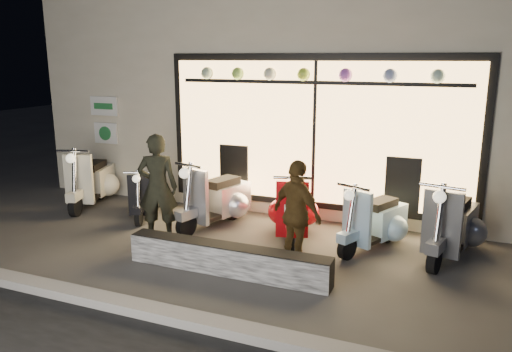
% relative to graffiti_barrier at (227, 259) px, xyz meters
% --- Properties ---
extents(ground, '(40.00, 40.00, 0.00)m').
position_rel_graffiti_barrier_xyz_m(ground, '(-0.38, 0.65, -0.20)').
color(ground, '#383533').
rests_on(ground, ground).
extents(kerb, '(40.00, 0.25, 0.12)m').
position_rel_graffiti_barrier_xyz_m(kerb, '(-0.38, -1.35, -0.14)').
color(kerb, slate).
rests_on(kerb, ground).
extents(shop_building, '(10.20, 6.23, 4.20)m').
position_rel_graffiti_barrier_xyz_m(shop_building, '(-0.37, 5.63, 1.90)').
color(shop_building, beige).
rests_on(shop_building, ground).
extents(graffiti_barrier, '(2.83, 0.28, 0.40)m').
position_rel_graffiti_barrier_xyz_m(graffiti_barrier, '(0.00, 0.00, 0.00)').
color(graffiti_barrier, black).
rests_on(graffiti_barrier, ground).
extents(scooter_silver, '(0.79, 1.58, 1.13)m').
position_rel_graffiti_barrier_xyz_m(scooter_silver, '(-0.99, 1.81, 0.25)').
color(scooter_silver, black).
rests_on(scooter_silver, ground).
extents(scooter_red, '(0.77, 1.52, 1.09)m').
position_rel_graffiti_barrier_xyz_m(scooter_red, '(0.33, 1.78, 0.24)').
color(scooter_red, black).
rests_on(scooter_red, ground).
extents(scooter_black, '(0.72, 1.24, 0.90)m').
position_rel_graffiti_barrier_xyz_m(scooter_black, '(-2.48, 1.76, 0.16)').
color(scooter_black, black).
rests_on(scooter_black, ground).
extents(scooter_cream, '(0.84, 1.62, 1.16)m').
position_rel_graffiti_barrier_xyz_m(scooter_cream, '(-3.85, 1.97, 0.27)').
color(scooter_cream, black).
rests_on(scooter_cream, ground).
extents(scooter_blue, '(0.84, 1.41, 1.03)m').
position_rel_graffiti_barrier_xyz_m(scooter_blue, '(1.67, 1.76, 0.21)').
color(scooter_blue, black).
rests_on(scooter_blue, ground).
extents(scooter_grey, '(0.75, 1.61, 1.14)m').
position_rel_graffiti_barrier_xyz_m(scooter_grey, '(2.73, 1.86, 0.26)').
color(scooter_grey, black).
rests_on(scooter_grey, ground).
extents(man, '(0.72, 0.61, 1.69)m').
position_rel_graffiti_barrier_xyz_m(man, '(-1.55, 0.77, 0.64)').
color(man, black).
rests_on(man, ground).
extents(woman, '(0.93, 0.74, 1.48)m').
position_rel_graffiti_barrier_xyz_m(woman, '(0.76, 0.60, 0.54)').
color(woman, '#533B1A').
rests_on(woman, ground).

